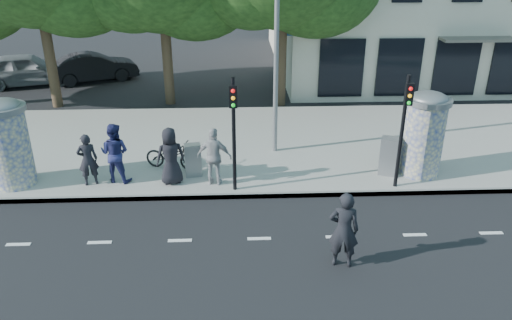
{
  "coord_description": "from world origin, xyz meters",
  "views": [
    {
      "loc": [
        -0.54,
        -9.26,
        7.02
      ],
      "look_at": [
        0.01,
        3.5,
        1.24
      ],
      "focal_mm": 35.0,
      "sensor_mm": 36.0,
      "label": 1
    }
  ],
  "objects_px": {
    "traffic_pole_near": "(234,124)",
    "cabinet_left": "(193,160)",
    "ad_column_left": "(8,141)",
    "traffic_pole_far": "(404,121)",
    "car_mid": "(94,67)",
    "ad_column_right": "(424,132)",
    "car_left": "(26,69)",
    "ped_a": "(171,156)",
    "bicycle": "(172,155)",
    "ped_c": "(115,153)",
    "ped_b": "(88,160)",
    "street_lamp": "(277,14)",
    "ped_e": "(214,157)",
    "cabinet_right": "(389,156)",
    "man_road": "(344,230)"
  },
  "relations": [
    {
      "from": "ped_b",
      "to": "street_lamp",
      "type": "bearing_deg",
      "value": -177.49
    },
    {
      "from": "street_lamp",
      "to": "bicycle",
      "type": "distance_m",
      "value": 5.54
    },
    {
      "from": "ad_column_right",
      "to": "car_left",
      "type": "height_order",
      "value": "ad_column_right"
    },
    {
      "from": "traffic_pole_near",
      "to": "ped_a",
      "type": "relative_size",
      "value": 1.94
    },
    {
      "from": "car_left",
      "to": "traffic_pole_near",
      "type": "bearing_deg",
      "value": -155.56
    },
    {
      "from": "car_mid",
      "to": "ad_column_right",
      "type": "bearing_deg",
      "value": -155.93
    },
    {
      "from": "traffic_pole_far",
      "to": "car_mid",
      "type": "distance_m",
      "value": 17.78
    },
    {
      "from": "cabinet_right",
      "to": "ped_a",
      "type": "bearing_deg",
      "value": -155.81
    },
    {
      "from": "ped_e",
      "to": "ped_a",
      "type": "bearing_deg",
      "value": 6.14
    },
    {
      "from": "man_road",
      "to": "bicycle",
      "type": "distance_m",
      "value": 6.8
    },
    {
      "from": "bicycle",
      "to": "car_mid",
      "type": "distance_m",
      "value": 12.54
    },
    {
      "from": "street_lamp",
      "to": "cabinet_right",
      "type": "height_order",
      "value": "street_lamp"
    },
    {
      "from": "ped_b",
      "to": "man_road",
      "type": "bearing_deg",
      "value": 129.76
    },
    {
      "from": "street_lamp",
      "to": "ped_e",
      "type": "bearing_deg",
      "value": -129.58
    },
    {
      "from": "car_mid",
      "to": "ped_b",
      "type": "bearing_deg",
      "value": 170.11
    },
    {
      "from": "traffic_pole_near",
      "to": "car_mid",
      "type": "bearing_deg",
      "value": 119.39
    },
    {
      "from": "ad_column_left",
      "to": "bicycle",
      "type": "relative_size",
      "value": 1.51
    },
    {
      "from": "ped_b",
      "to": "car_mid",
      "type": "bearing_deg",
      "value": -95.58
    },
    {
      "from": "traffic_pole_near",
      "to": "cabinet_left",
      "type": "xyz_separation_m",
      "value": [
        -1.28,
        1.06,
        -1.56
      ]
    },
    {
      "from": "cabinet_right",
      "to": "car_mid",
      "type": "xyz_separation_m",
      "value": [
        -12.1,
        12.06,
        -0.03
      ]
    },
    {
      "from": "traffic_pole_far",
      "to": "traffic_pole_near",
      "type": "bearing_deg",
      "value": 180.0
    },
    {
      "from": "ped_c",
      "to": "car_mid",
      "type": "distance_m",
      "value": 12.73
    },
    {
      "from": "ped_b",
      "to": "car_left",
      "type": "xyz_separation_m",
      "value": [
        -6.14,
        11.7,
        -0.14
      ]
    },
    {
      "from": "street_lamp",
      "to": "ped_c",
      "type": "distance_m",
      "value": 6.55
    },
    {
      "from": "traffic_pole_near",
      "to": "ped_b",
      "type": "distance_m",
      "value": 4.56
    },
    {
      "from": "ad_column_right",
      "to": "cabinet_left",
      "type": "height_order",
      "value": "ad_column_right"
    },
    {
      "from": "traffic_pole_far",
      "to": "car_left",
      "type": "height_order",
      "value": "traffic_pole_far"
    },
    {
      "from": "man_road",
      "to": "bicycle",
      "type": "height_order",
      "value": "man_road"
    },
    {
      "from": "bicycle",
      "to": "car_mid",
      "type": "relative_size",
      "value": 0.4
    },
    {
      "from": "ad_column_left",
      "to": "traffic_pole_far",
      "type": "bearing_deg",
      "value": -3.55
    },
    {
      "from": "cabinet_left",
      "to": "car_left",
      "type": "distance_m",
      "value": 14.51
    },
    {
      "from": "ad_column_right",
      "to": "ped_e",
      "type": "bearing_deg",
      "value": -175.75
    },
    {
      "from": "ped_a",
      "to": "cabinet_right",
      "type": "distance_m",
      "value": 6.72
    },
    {
      "from": "ad_column_left",
      "to": "ped_c",
      "type": "height_order",
      "value": "ad_column_left"
    },
    {
      "from": "ad_column_right",
      "to": "traffic_pole_near",
      "type": "relative_size",
      "value": 0.78
    },
    {
      "from": "street_lamp",
      "to": "cabinet_left",
      "type": "xyz_separation_m",
      "value": [
        -2.68,
        -1.78,
        -4.13
      ]
    },
    {
      "from": "ped_a",
      "to": "traffic_pole_near",
      "type": "bearing_deg",
      "value": 148.12
    },
    {
      "from": "car_left",
      "to": "ad_column_left",
      "type": "bearing_deg",
      "value": -177.5
    },
    {
      "from": "traffic_pole_near",
      "to": "cabinet_right",
      "type": "xyz_separation_m",
      "value": [
        4.81,
        0.89,
        -1.48
      ]
    },
    {
      "from": "traffic_pole_far",
      "to": "ped_c",
      "type": "xyz_separation_m",
      "value": [
        -8.37,
        0.78,
        -1.16
      ]
    },
    {
      "from": "bicycle",
      "to": "ped_c",
      "type": "bearing_deg",
      "value": 132.73
    },
    {
      "from": "ad_column_left",
      "to": "bicycle",
      "type": "height_order",
      "value": "ad_column_left"
    },
    {
      "from": "traffic_pole_far",
      "to": "ped_a",
      "type": "distance_m",
      "value": 6.82
    },
    {
      "from": "car_left",
      "to": "car_mid",
      "type": "height_order",
      "value": "car_left"
    },
    {
      "from": "ped_e",
      "to": "cabinet_right",
      "type": "distance_m",
      "value": 5.43
    },
    {
      "from": "ped_c",
      "to": "cabinet_right",
      "type": "relative_size",
      "value": 1.53
    },
    {
      "from": "ped_a",
      "to": "car_mid",
      "type": "height_order",
      "value": "ped_a"
    },
    {
      "from": "ped_a",
      "to": "ad_column_right",
      "type": "bearing_deg",
      "value": 167.26
    },
    {
      "from": "traffic_pole_far",
      "to": "ped_e",
      "type": "relative_size",
      "value": 1.91
    },
    {
      "from": "ped_b",
      "to": "car_left",
      "type": "relative_size",
      "value": 0.34
    }
  ]
}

